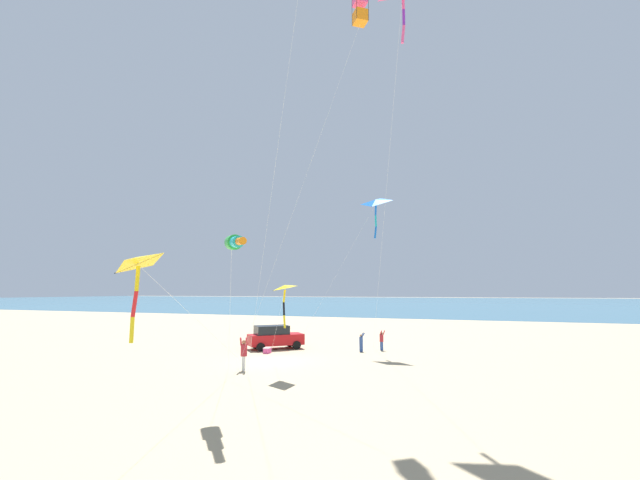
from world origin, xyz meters
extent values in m
plane|color=tan|center=(0.00, 0.00, 0.00)|extent=(600.00, 600.00, 0.00)
cube|color=#386B84|center=(-165.00, 0.00, 0.00)|extent=(240.00, 600.00, 0.01)
cube|color=red|center=(-5.21, -2.34, 0.75)|extent=(4.26, 4.43, 0.84)
cube|color=black|center=(-4.98, -2.59, 1.51)|extent=(2.94, 3.01, 0.68)
cylinder|color=black|center=(-6.87, -1.87, 0.33)|extent=(0.61, 0.64, 0.66)
cylinder|color=black|center=(-5.50, -0.63, 0.33)|extent=(0.61, 0.64, 0.66)
cylinder|color=black|center=(-4.91, -4.04, 0.33)|extent=(0.61, 0.64, 0.66)
cylinder|color=black|center=(-3.54, -2.80, 0.33)|extent=(0.61, 0.64, 0.66)
cube|color=#EF4C93|center=(-2.92, -1.90, 0.18)|extent=(0.60, 0.40, 0.36)
cube|color=white|center=(-2.92, -1.90, 0.39)|extent=(0.62, 0.42, 0.06)
cube|color=silver|center=(3.59, -0.09, 0.41)|extent=(0.36, 0.28, 0.83)
cylinder|color=#B72833|center=(3.59, -0.09, 1.17)|extent=(0.49, 0.49, 0.68)
sphere|color=#A37551|center=(3.59, -0.09, 1.64)|extent=(0.26, 0.26, 0.26)
cylinder|color=#B72833|center=(3.68, 0.13, 1.68)|extent=(0.42, 0.26, 0.52)
cylinder|color=#B72833|center=(3.81, -0.18, 1.68)|extent=(0.42, 0.26, 0.52)
cube|color=#335199|center=(-7.35, 5.82, 0.33)|extent=(0.28, 0.27, 0.66)
cylinder|color=#B72833|center=(-7.35, 5.82, 0.93)|extent=(0.43, 0.43, 0.55)
sphere|color=brown|center=(-7.35, 5.82, 1.31)|extent=(0.21, 0.21, 0.21)
cylinder|color=#B72833|center=(-7.34, 6.01, 1.35)|extent=(0.30, 0.28, 0.41)
cylinder|color=#B72833|center=(-7.16, 5.81, 1.35)|extent=(0.30, 0.28, 0.41)
cube|color=#335199|center=(-6.05, 4.50, 0.31)|extent=(0.24, 0.26, 0.61)
cylinder|color=#335199|center=(-6.05, 4.50, 0.86)|extent=(0.39, 0.39, 0.50)
sphere|color=#A37551|center=(-6.05, 4.50, 1.21)|extent=(0.19, 0.19, 0.19)
cylinder|color=#335199|center=(-6.23, 4.53, 1.24)|extent=(0.24, 0.29, 0.38)
cylinder|color=#335199|center=(-6.02, 4.68, 1.24)|extent=(0.24, 0.29, 0.38)
pyramid|color=blue|center=(-6.54, 5.71, 11.77)|extent=(1.76, 2.34, 0.92)
cylinder|color=black|center=(-6.60, 5.73, 11.66)|extent=(1.57, 0.42, 1.00)
cylinder|color=blue|center=(-6.62, 5.70, 11.09)|extent=(0.23, 0.25, 0.95)
cylinder|color=#1EB7C6|center=(-6.59, 5.69, 10.15)|extent=(0.28, 0.24, 0.95)
cylinder|color=blue|center=(-6.52, 5.67, 9.21)|extent=(0.28, 0.30, 0.96)
cylinder|color=white|center=(-6.53, 2.32, 5.79)|extent=(0.16, 6.82, 11.59)
pyramid|color=yellow|center=(4.24, 2.79, 4.84)|extent=(1.86, 1.69, 0.38)
cylinder|color=black|center=(4.23, 2.81, 4.75)|extent=(0.74, 1.19, 0.30)
cylinder|color=yellow|center=(4.24, 2.78, 4.33)|extent=(0.18, 0.20, 0.71)
cylinder|color=black|center=(4.30, 2.78, 3.63)|extent=(0.23, 0.22, 0.72)
cylinder|color=yellow|center=(4.32, 2.84, 2.93)|extent=(0.20, 0.18, 0.71)
cylinder|color=white|center=(0.86, 0.70, 2.35)|extent=(6.75, 4.21, 4.70)
cylinder|color=#EF4C93|center=(4.55, 9.78, 20.14)|extent=(0.25, 0.17, 0.98)
cylinder|color=purple|center=(4.54, 9.78, 19.18)|extent=(0.22, 0.16, 0.98)
cylinder|color=#EF4C93|center=(4.55, 9.73, 18.21)|extent=(0.22, 0.30, 0.98)
cylinder|color=white|center=(-2.08, 7.31, 10.33)|extent=(13.36, 4.94, 20.65)
pyramid|color=yellow|center=(16.21, 3.84, 5.45)|extent=(1.81, 1.54, 0.58)
cylinder|color=black|center=(16.19, 3.87, 5.36)|extent=(0.55, 1.17, 0.59)
cylinder|color=yellow|center=(16.21, 3.87, 4.94)|extent=(0.16, 0.14, 0.70)
cylinder|color=red|center=(16.24, 3.85, 4.25)|extent=(0.18, 0.20, 0.70)
cylinder|color=yellow|center=(16.25, 3.82, 3.55)|extent=(0.13, 0.13, 0.69)
cylinder|color=white|center=(9.02, 1.42, 2.65)|extent=(14.34, 4.90, 5.31)
cylinder|color=green|center=(10.37, 3.25, 6.63)|extent=(1.23, 1.17, 0.72)
cylinder|color=#1EB7C6|center=(11.16, 3.90, 6.53)|extent=(1.11, 1.03, 0.55)
cylinder|color=orange|center=(11.95, 4.55, 6.44)|extent=(0.99, 0.89, 0.37)
cylinder|color=white|center=(6.99, 1.04, 3.26)|extent=(5.98, 3.78, 6.52)
cube|color=orange|center=(5.55, 7.64, 19.02)|extent=(0.93, 0.93, 0.67)
cylinder|color=black|center=(5.62, 8.10, 19.56)|extent=(0.02, 0.02, 1.73)
cylinder|color=black|center=(5.08, 7.71, 19.56)|extent=(0.02, 0.02, 1.73)
cylinder|color=black|center=(6.01, 7.57, 19.56)|extent=(0.02, 0.02, 1.73)
cylinder|color=black|center=(5.48, 7.17, 19.56)|extent=(0.02, 0.02, 1.73)
cylinder|color=white|center=(6.00, 4.30, 9.35)|extent=(0.92, 6.68, 18.69)
cylinder|color=white|center=(7.41, 3.66, 10.68)|extent=(7.11, 6.70, 21.36)
camera|label=1|loc=(25.11, 12.46, 4.59)|focal=22.94mm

